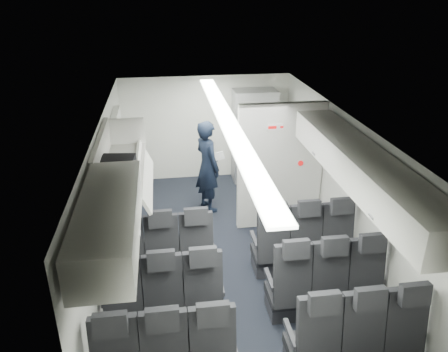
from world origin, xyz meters
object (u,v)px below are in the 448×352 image
object	(u,v)px
boarding_door	(120,165)
seat_row_rear	(262,352)
seat_row_front	(234,252)
carry_on_bag	(118,166)
seat_row_mid	(246,294)
galley_unit	(254,136)
flight_attendant	(208,166)

from	to	relation	value
boarding_door	seat_row_rear	bearing A→B (deg)	-67.13
seat_row_front	carry_on_bag	xyz separation A→B (m)	(-1.44, 0.02, 1.37)
seat_row_front	seat_row_mid	size ratio (longest dim) A/B	1.00
boarding_door	carry_on_bag	size ratio (longest dim) A/B	4.63
seat_row_front	seat_row_mid	distance (m)	0.90
seat_row_front	seat_row_mid	bearing A→B (deg)	-90.00
galley_unit	carry_on_bag	xyz separation A→B (m)	(-2.39, -3.23, 0.83)
seat_row_rear	boarding_door	bearing A→B (deg)	112.87
seat_row_rear	flight_attendant	size ratio (longest dim) A/B	1.99
seat_row_mid	carry_on_bag	bearing A→B (deg)	147.35
seat_row_rear	flight_attendant	xyz separation A→B (m)	(-0.13, 3.88, 0.43)
galley_unit	flight_attendant	size ratio (longest dim) A/B	1.13
seat_row_mid	flight_attendant	world-z (taller)	flight_attendant
seat_row_front	seat_row_rear	world-z (taller)	same
seat_row_mid	carry_on_bag	world-z (taller)	carry_on_bag
boarding_door	flight_attendant	size ratio (longest dim) A/B	1.11
seat_row_rear	carry_on_bag	size ratio (longest dim) A/B	8.29
flight_attendant	carry_on_bag	xyz separation A→B (m)	(-1.31, -2.06, 0.94)
flight_attendant	carry_on_bag	world-z (taller)	carry_on_bag
seat_row_front	boarding_door	size ratio (longest dim) A/B	1.79
seat_row_mid	galley_unit	bearing A→B (deg)	77.12
galley_unit	boarding_door	size ratio (longest dim) A/B	1.02
seat_row_front	flight_attendant	bearing A→B (deg)	93.60
seat_row_mid	boarding_door	size ratio (longest dim) A/B	1.79
seat_row_rear	galley_unit	distance (m)	5.17
seat_row_front	galley_unit	xyz separation A→B (m)	(0.95, 3.25, 0.55)
seat_row_front	boarding_door	world-z (taller)	boarding_door
seat_row_rear	carry_on_bag	bearing A→B (deg)	128.27
boarding_door	flight_attendant	distance (m)	1.51
seat_row_front	galley_unit	world-z (taller)	galley_unit
flight_attendant	boarding_door	bearing A→B (deg)	65.30
galley_unit	boarding_door	bearing A→B (deg)	-155.72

